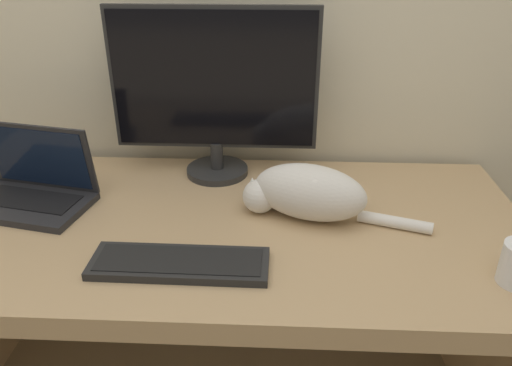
{
  "coord_description": "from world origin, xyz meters",
  "views": [
    {
      "loc": [
        0.18,
        -0.75,
        1.41
      ],
      "look_at": [
        0.12,
        0.36,
        0.84
      ],
      "focal_mm": 35.0,
      "sensor_mm": 36.0,
      "label": 1
    }
  ],
  "objects": [
    {
      "name": "external_keyboard",
      "position": [
        -0.05,
        0.18,
        0.71
      ],
      "size": [
        0.42,
        0.14,
        0.02
      ],
      "rotation": [
        0.0,
        0.0,
        -0.01
      ],
      "color": "black",
      "rests_on": "desk"
    },
    {
      "name": "laptop",
      "position": [
        -0.52,
        0.46,
        0.75
      ],
      "size": [
        0.37,
        0.27,
        0.22
      ],
      "rotation": [
        0.0,
        0.0,
        -0.2
      ],
      "color": "#232326",
      "rests_on": "desk"
    },
    {
      "name": "cat",
      "position": [
        0.26,
        0.43,
        0.78
      ],
      "size": [
        0.5,
        0.23,
        0.15
      ],
      "rotation": [
        0.0,
        0.0,
        -0.31
      ],
      "color": "silver",
      "rests_on": "desk"
    },
    {
      "name": "monitor",
      "position": [
        -0.02,
        0.69,
        0.98
      ],
      "size": [
        0.62,
        0.2,
        0.52
      ],
      "color": "#282828",
      "rests_on": "desk"
    },
    {
      "name": "desk",
      "position": [
        0.0,
        0.4,
        0.57
      ],
      "size": [
        1.71,
        0.79,
        0.7
      ],
      "color": "tan",
      "rests_on": "ground_plane"
    }
  ]
}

